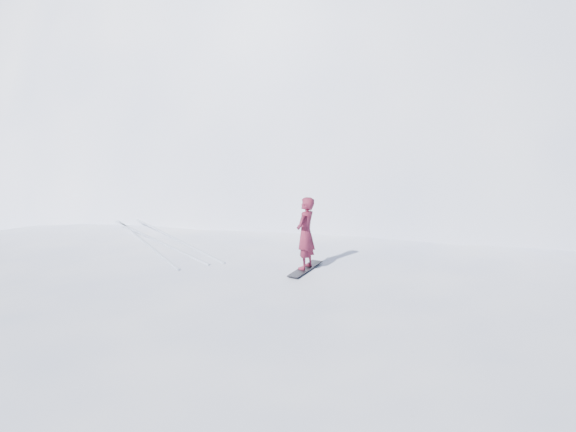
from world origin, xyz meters
name	(u,v)px	position (x,y,z in m)	size (l,w,h in m)	color
ground	(249,403)	(0.00, 0.00, 0.00)	(400.00, 400.00, 0.00)	white
near_ridge	(245,340)	(1.00, 3.00, 0.00)	(36.00, 28.00, 4.80)	white
summit_peak	(395,178)	(22.00, 26.00, 0.00)	(60.00, 56.00, 56.00)	white
peak_shoulder	(288,203)	(10.00, 20.00, 0.00)	(28.00, 24.00, 18.00)	white
wind_bumps	(197,366)	(-0.56, 2.12, 0.00)	(16.00, 14.40, 1.00)	white
snowboard	(305,269)	(1.93, 1.23, 2.41)	(1.44, 0.27, 0.02)	black
snowboarder	(306,233)	(1.93, 1.23, 3.29)	(0.63, 0.41, 1.72)	maroon
board_tracks	(158,239)	(-0.71, 5.42, 2.42)	(1.86, 5.98, 0.04)	silver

